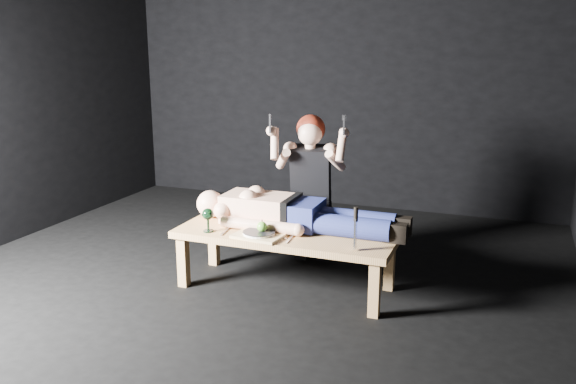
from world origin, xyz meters
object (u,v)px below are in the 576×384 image
object	(u,v)px
goblet	(208,220)
carving_knife	(355,229)
table	(286,260)
lying_man	(299,210)
kneeling_woman	(312,187)
serving_tray	(259,235)

from	to	relation	value
goblet	carving_knife	size ratio (longest dim) A/B	0.59
table	goblet	xyz separation A→B (m)	(-0.55, -0.20, 0.32)
table	lying_man	size ratio (longest dim) A/B	0.93
kneeling_woman	serving_tray	xyz separation A→B (m)	(-0.13, -0.82, -0.20)
goblet	carving_knife	world-z (taller)	carving_knife
lying_man	carving_knife	distance (m)	0.65
table	carving_knife	distance (m)	0.74
table	serving_tray	distance (m)	0.33
lying_man	carving_knife	size ratio (longest dim) A/B	5.80
table	lying_man	bearing A→B (deg)	69.06
kneeling_woman	goblet	size ratio (longest dim) A/B	7.20
table	goblet	size ratio (longest dim) A/B	9.13
goblet	carving_knife	bearing A→B (deg)	-0.59
lying_man	goblet	size ratio (longest dim) A/B	9.81
kneeling_woman	serving_tray	world-z (taller)	kneeling_woman
carving_knife	kneeling_woman	bearing A→B (deg)	125.35
table	kneeling_woman	xyz separation A→B (m)	(-0.01, 0.64, 0.43)
kneeling_woman	table	bearing A→B (deg)	-99.98
lying_man	kneeling_woman	bearing A→B (deg)	97.46
lying_man	serving_tray	world-z (taller)	lying_man
table	goblet	bearing A→B (deg)	-160.01
table	kneeling_woman	world-z (taller)	kneeling_woman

